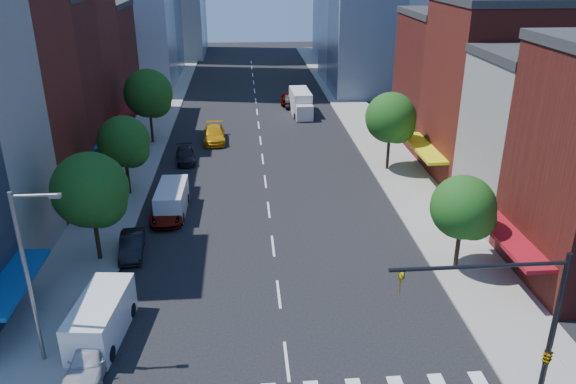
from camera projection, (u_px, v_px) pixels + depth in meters
name	position (u px, v px, depth m)	size (l,w,h in m)	color
ground	(287.00, 361.00, 27.89)	(220.00, 220.00, 0.00)	black
sidewalk_left	(149.00, 132.00, 63.61)	(5.00, 120.00, 0.15)	gray
sidewalk_right	(366.00, 127.00, 65.49)	(5.00, 120.00, 0.15)	gray
bldg_left_3	(26.00, 90.00, 49.98)	(12.00, 8.00, 15.00)	#511614
bldg_left_4	(53.00, 62.00, 57.39)	(12.00, 9.00, 17.00)	maroon
bldg_left_5	(80.00, 65.00, 66.89)	(12.00, 10.00, 13.00)	#511614
bldg_right_1	(557.00, 143.00, 40.88)	(12.00, 8.00, 12.00)	beige
bldg_right_2	(506.00, 94.00, 48.54)	(12.00, 10.00, 15.00)	maroon
bldg_right_3	(462.00, 81.00, 58.11)	(12.00, 10.00, 13.00)	#511614
traffic_signal	(538.00, 340.00, 22.88)	(7.24, 2.24, 8.00)	black
streetlight	(30.00, 269.00, 25.86)	(2.25, 0.25, 9.00)	slate
tree_left_near	(93.00, 193.00, 35.16)	(4.80, 4.80, 7.30)	black
tree_left_mid	(126.00, 144.00, 45.38)	(4.20, 4.20, 6.65)	black
tree_left_far	(150.00, 95.00, 57.96)	(5.00, 5.00, 7.75)	black
tree_right_near	(466.00, 210.00, 34.39)	(4.00, 4.00, 6.20)	black
tree_right_far	(392.00, 120.00, 50.64)	(4.60, 4.60, 7.20)	black
parked_car_front	(90.00, 358.00, 26.99)	(1.75, 4.36, 1.49)	#B4B3B9
parked_car_second	(132.00, 245.00, 37.57)	(1.47, 4.22, 1.39)	black
parked_car_third	(167.00, 210.00, 42.69)	(2.40, 5.20, 1.45)	#999999
parked_car_rear	(185.00, 155.00, 54.47)	(1.78, 4.39, 1.27)	black
cargo_van_near	(100.00, 320.00, 29.12)	(2.75, 5.62, 2.31)	silver
cargo_van_far	(172.00, 200.00, 43.38)	(2.21, 5.23, 2.21)	silver
taxi	(214.00, 134.00, 60.27)	(2.27, 5.58, 1.62)	orange
traffic_car_oncoming	(291.00, 101.00, 74.30)	(1.60, 4.58, 1.51)	black
traffic_car_far	(288.00, 98.00, 75.53)	(1.83, 4.55, 1.55)	#999999
box_truck	(301.00, 103.00, 70.34)	(2.46, 7.36, 2.94)	silver
pedestrian_near	(96.00, 292.00, 31.99)	(0.55, 0.36, 1.52)	#999999
pedestrian_far	(94.00, 212.00, 41.51)	(0.90, 0.70, 1.84)	#999999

